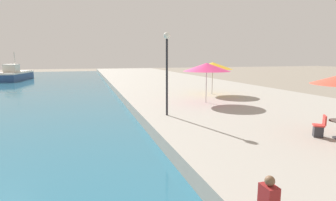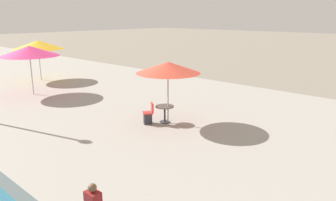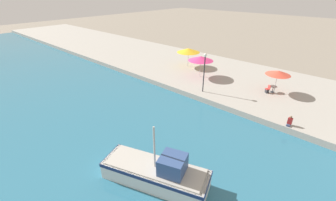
% 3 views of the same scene
% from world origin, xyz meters
% --- Properties ---
extents(quay_promenade, '(16.00, 90.00, 0.66)m').
position_xyz_m(quay_promenade, '(8.00, 37.00, 0.33)').
color(quay_promenade, '#A39E93').
rests_on(quay_promenade, ground_plane).
extents(fishing_boat_far, '(3.97, 9.94, 4.82)m').
position_xyz_m(fishing_boat_far, '(-14.49, 54.21, 0.99)').
color(fishing_boat_far, navy).
rests_on(fishing_boat_far, water_basin).
extents(cafe_umbrella_white, '(3.36, 3.36, 2.84)m').
position_xyz_m(cafe_umbrella_white, '(5.29, 20.49, 3.20)').
color(cafe_umbrella_white, '#B7B7B7').
rests_on(cafe_umbrella_white, quay_promenade).
extents(cafe_umbrella_striped, '(3.47, 3.47, 2.80)m').
position_xyz_m(cafe_umbrella_striped, '(7.74, 24.42, 3.16)').
color(cafe_umbrella_striped, '#B7B7B7').
rests_on(cafe_umbrella_striped, quay_promenade).
extents(cafe_chair_left, '(0.58, 0.57, 0.91)m').
position_xyz_m(cafe_chair_left, '(6.11, 11.58, 0.99)').
color(cafe_chair_left, '#2D2D33').
rests_on(cafe_chair_left, quay_promenade).
extents(person_at_quay, '(0.50, 0.36, 0.93)m').
position_xyz_m(person_at_quay, '(0.45, 7.52, 1.07)').
color(person_at_quay, '#333D5B').
rests_on(person_at_quay, quay_promenade).
extents(lamppost, '(0.36, 0.36, 4.56)m').
position_xyz_m(lamppost, '(1.38, 17.34, 3.76)').
color(lamppost, '#232328').
rests_on(lamppost, quay_promenade).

